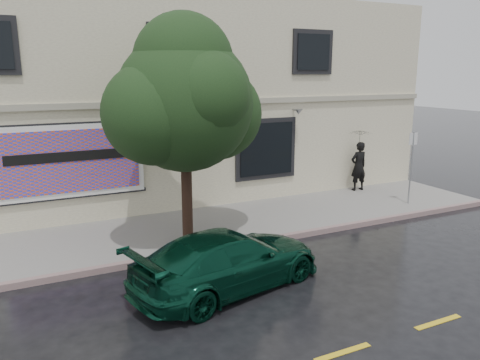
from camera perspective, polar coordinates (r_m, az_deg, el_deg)
name	(u,v)px	position (r m, az deg, el deg)	size (l,w,h in m)	color
ground	(248,273)	(11.02, 0.93, -11.26)	(90.00, 90.00, 0.00)	black
sidewalk	(197,229)	(13.77, -5.21, -5.91)	(20.00, 3.50, 0.15)	gray
curb	(222,248)	(12.25, -2.27, -8.33)	(20.00, 0.18, 0.16)	slate
road_marking	(343,352)	(8.43, 12.42, -19.83)	(19.00, 0.12, 0.01)	gold
building	(142,100)	(18.55, -11.84, 9.58)	(20.00, 8.12, 7.00)	beige
billboard	(70,161)	(14.16, -20.05, 2.15)	(4.30, 0.16, 2.20)	white
car	(229,260)	(10.08, -1.40, -9.74)	(1.93, 4.37, 1.27)	#083323
pedestrian	(359,166)	(18.13, 14.25, 1.64)	(0.67, 0.44, 1.85)	black
umbrella	(360,133)	(17.93, 14.47, 5.52)	(0.85, 0.85, 0.63)	black
street_tree	(184,104)	(11.84, -6.79, 9.23)	(3.43, 3.43, 5.34)	#311E16
sign_pole	(412,161)	(16.68, 20.18, 2.24)	(0.30, 0.08, 2.46)	#919599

